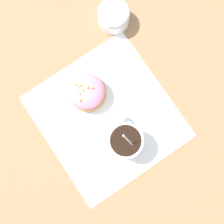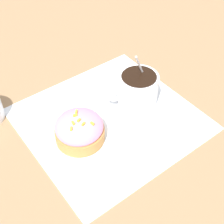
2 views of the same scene
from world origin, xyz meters
TOP-DOWN VIEW (x-y plane):
  - ground_plane at (0.00, 0.00)m, footprint 3.00×3.00m
  - paper_napkin at (0.00, 0.00)m, footprint 0.32×0.31m
  - coffee_cup at (0.07, 0.00)m, footprint 0.11×0.08m
  - frosted_pastry at (-0.07, -0.01)m, footprint 0.09×0.09m
  - sugar_bowl at (-0.19, 0.15)m, footprint 0.08×0.08m

SIDE VIEW (x-z plane):
  - ground_plane at x=0.00m, z-range 0.00..0.00m
  - paper_napkin at x=0.00m, z-range 0.00..0.00m
  - frosted_pastry at x=-0.07m, z-range 0.00..0.06m
  - sugar_bowl at x=-0.19m, z-range 0.00..0.06m
  - coffee_cup at x=0.07m, z-range -0.02..0.10m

